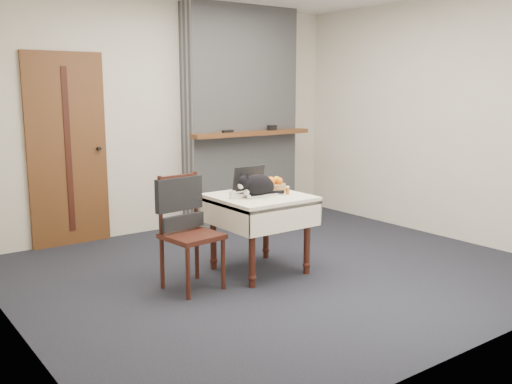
% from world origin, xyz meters
% --- Properties ---
extents(ground, '(4.50, 4.50, 0.00)m').
position_xyz_m(ground, '(0.00, 0.00, 0.00)').
color(ground, black).
rests_on(ground, ground).
extents(room_shell, '(4.52, 4.01, 2.61)m').
position_xyz_m(room_shell, '(0.00, 0.46, 1.76)').
color(room_shell, beige).
rests_on(room_shell, ground).
extents(door, '(0.82, 0.10, 2.00)m').
position_xyz_m(door, '(-1.20, 1.97, 1.00)').
color(door, brown).
rests_on(door, ground).
extents(chimney, '(1.62, 0.48, 2.60)m').
position_xyz_m(chimney, '(0.90, 1.85, 1.30)').
color(chimney, gray).
rests_on(chimney, ground).
extents(side_table, '(0.78, 0.78, 0.70)m').
position_xyz_m(side_table, '(-0.15, 0.05, 0.59)').
color(side_table, '#37160F').
rests_on(side_table, ground).
extents(laptop, '(0.34, 0.29, 0.25)m').
position_xyz_m(laptop, '(-0.15, 0.13, 0.76)').
color(laptop, '#B7B7BC').
rests_on(laptop, side_table).
extents(cat, '(0.47, 0.22, 0.22)m').
position_xyz_m(cat, '(-0.19, 0.02, 0.80)').
color(cat, black).
rests_on(cat, side_table).
extents(cream_jar, '(0.06, 0.06, 0.07)m').
position_xyz_m(cream_jar, '(-0.42, 0.07, 0.73)').
color(cream_jar, silver).
rests_on(cream_jar, side_table).
extents(pill_bottle, '(0.04, 0.04, 0.07)m').
position_xyz_m(pill_bottle, '(0.08, -0.06, 0.74)').
color(pill_bottle, '#974912').
rests_on(pill_bottle, side_table).
extents(fruit_basket, '(0.22, 0.22, 0.13)m').
position_xyz_m(fruit_basket, '(0.10, 0.17, 0.75)').
color(fruit_basket, '#AA8944').
rests_on(fruit_basket, side_table).
extents(desk_clutter, '(0.13, 0.02, 0.01)m').
position_xyz_m(desk_clutter, '(0.01, 0.07, 0.70)').
color(desk_clutter, black).
rests_on(desk_clutter, side_table).
extents(chair, '(0.47, 0.46, 0.94)m').
position_xyz_m(chair, '(-0.87, 0.11, 0.60)').
color(chair, '#37160F').
rests_on(chair, ground).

